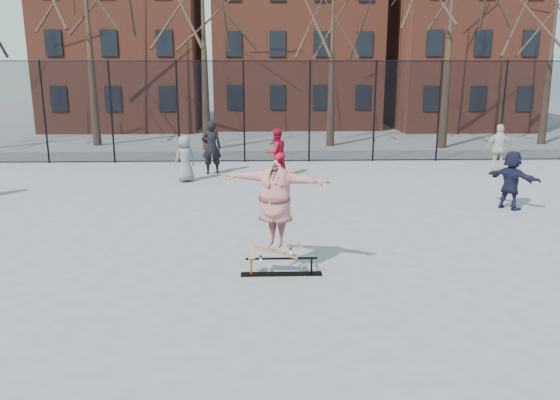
{
  "coord_description": "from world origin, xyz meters",
  "views": [
    {
      "loc": [
        -0.71,
        -8.79,
        3.76
      ],
      "look_at": [
        -0.36,
        1.5,
        1.23
      ],
      "focal_mm": 35.0,
      "sensor_mm": 36.0,
      "label": 1
    }
  ],
  "objects_px": {
    "bystander_black": "(212,147)",
    "skate_rail": "(281,268)",
    "skater": "(276,210)",
    "bystander_grey": "(185,159)",
    "skateboard": "(276,255)",
    "bystander_red": "(276,153)",
    "bystander_navy": "(511,180)",
    "bystander_white": "(499,149)"
  },
  "relations": [
    {
      "from": "bystander_black",
      "to": "skate_rail",
      "type": "bearing_deg",
      "value": 95.08
    },
    {
      "from": "skater",
      "to": "bystander_grey",
      "type": "bearing_deg",
      "value": 127.4
    },
    {
      "from": "skateboard",
      "to": "bystander_red",
      "type": "distance_m",
      "value": 9.26
    },
    {
      "from": "skateboard",
      "to": "bystander_black",
      "type": "height_order",
      "value": "bystander_black"
    },
    {
      "from": "skate_rail",
      "to": "bystander_navy",
      "type": "distance_m",
      "value": 7.85
    },
    {
      "from": "skateboard",
      "to": "bystander_grey",
      "type": "distance_m",
      "value": 8.95
    },
    {
      "from": "skate_rail",
      "to": "skater",
      "type": "distance_m",
      "value": 1.11
    },
    {
      "from": "bystander_grey",
      "to": "bystander_black",
      "type": "distance_m",
      "value": 1.58
    },
    {
      "from": "bystander_white",
      "to": "skateboard",
      "type": "bearing_deg",
      "value": 59.38
    },
    {
      "from": "bystander_black",
      "to": "bystander_white",
      "type": "distance_m",
      "value": 10.26
    },
    {
      "from": "skate_rail",
      "to": "bystander_grey",
      "type": "distance_m",
      "value": 8.99
    },
    {
      "from": "skate_rail",
      "to": "bystander_grey",
      "type": "bearing_deg",
      "value": 108.82
    },
    {
      "from": "skate_rail",
      "to": "bystander_black",
      "type": "height_order",
      "value": "bystander_black"
    },
    {
      "from": "bystander_red",
      "to": "bystander_navy",
      "type": "xyz_separation_m",
      "value": [
        6.18,
        -4.65,
        -0.05
      ]
    },
    {
      "from": "skate_rail",
      "to": "bystander_grey",
      "type": "xyz_separation_m",
      "value": [
        -2.89,
        8.49,
        0.65
      ]
    },
    {
      "from": "skater",
      "to": "bystander_white",
      "type": "xyz_separation_m",
      "value": [
        8.23,
        9.53,
        -0.35
      ]
    },
    {
      "from": "skater",
      "to": "bystander_grey",
      "type": "relative_size",
      "value": 1.26
    },
    {
      "from": "bystander_red",
      "to": "bystander_navy",
      "type": "relative_size",
      "value": 1.06
    },
    {
      "from": "skate_rail",
      "to": "bystander_red",
      "type": "relative_size",
      "value": 0.89
    },
    {
      "from": "skater",
      "to": "bystander_red",
      "type": "xyz_separation_m",
      "value": [
        0.26,
        9.24,
        -0.39
      ]
    },
    {
      "from": "skateboard",
      "to": "bystander_grey",
      "type": "height_order",
      "value": "bystander_grey"
    },
    {
      "from": "bystander_white",
      "to": "skater",
      "type": "bearing_deg",
      "value": 59.38
    },
    {
      "from": "skateboard",
      "to": "bystander_black",
      "type": "relative_size",
      "value": 0.46
    },
    {
      "from": "skateboard",
      "to": "skater",
      "type": "xyz_separation_m",
      "value": [
        -0.0,
        0.0,
        0.85
      ]
    },
    {
      "from": "bystander_grey",
      "to": "bystander_black",
      "type": "height_order",
      "value": "bystander_black"
    },
    {
      "from": "skater",
      "to": "bystander_navy",
      "type": "height_order",
      "value": "skater"
    },
    {
      "from": "bystander_grey",
      "to": "skater",
      "type": "bearing_deg",
      "value": 71.85
    },
    {
      "from": "bystander_grey",
      "to": "bystander_red",
      "type": "xyz_separation_m",
      "value": [
        3.05,
        0.75,
        0.06
      ]
    },
    {
      "from": "bystander_white",
      "to": "bystander_navy",
      "type": "relative_size",
      "value": 1.12
    },
    {
      "from": "bystander_grey",
      "to": "bystander_black",
      "type": "xyz_separation_m",
      "value": [
        0.76,
        1.37,
        0.17
      ]
    },
    {
      "from": "skater",
      "to": "bystander_navy",
      "type": "bearing_deg",
      "value": 54.72
    },
    {
      "from": "bystander_grey",
      "to": "bystander_navy",
      "type": "height_order",
      "value": "bystander_navy"
    },
    {
      "from": "bystander_grey",
      "to": "bystander_navy",
      "type": "xyz_separation_m",
      "value": [
        9.23,
        -3.9,
        0.01
      ]
    },
    {
      "from": "skate_rail",
      "to": "bystander_black",
      "type": "bearing_deg",
      "value": 102.21
    },
    {
      "from": "skater",
      "to": "skate_rail",
      "type": "bearing_deg",
      "value": 19.23
    },
    {
      "from": "bystander_black",
      "to": "bystander_red",
      "type": "distance_m",
      "value": 2.38
    },
    {
      "from": "bystander_navy",
      "to": "skater",
      "type": "bearing_deg",
      "value": 87.58
    },
    {
      "from": "bystander_grey",
      "to": "bystander_black",
      "type": "relative_size",
      "value": 0.82
    },
    {
      "from": "skateboard",
      "to": "bystander_red",
      "type": "height_order",
      "value": "bystander_red"
    },
    {
      "from": "skater",
      "to": "bystander_black",
      "type": "relative_size",
      "value": 1.03
    },
    {
      "from": "bystander_red",
      "to": "bystander_white",
      "type": "distance_m",
      "value": 7.97
    },
    {
      "from": "bystander_red",
      "to": "bystander_black",
      "type": "bearing_deg",
      "value": -46.07
    }
  ]
}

